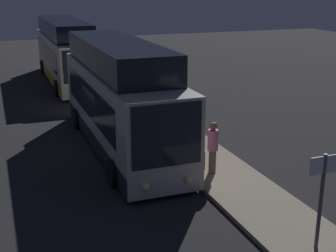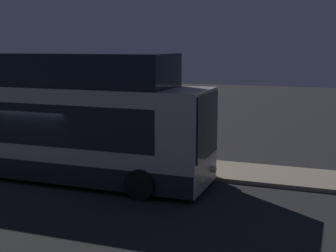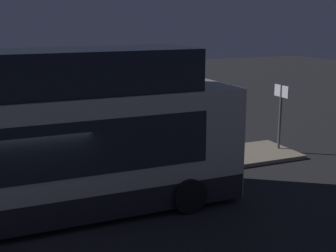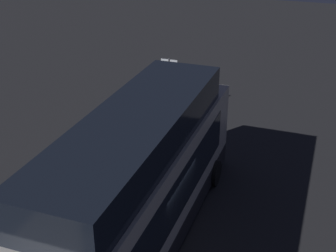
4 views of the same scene
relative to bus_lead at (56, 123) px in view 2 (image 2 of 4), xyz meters
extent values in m
plane|color=#232326|center=(-0.13, -0.27, -1.94)|extent=(80.00, 80.00, 0.00)
cube|color=gray|center=(-0.13, 2.55, -1.87)|extent=(20.00, 2.44, 0.14)
cube|color=#B2ADA8|center=(0.10, 0.00, -0.23)|extent=(10.66, 2.55, 3.10)
cube|color=black|center=(0.10, 0.00, -1.43)|extent=(10.60, 2.57, 0.70)
cube|color=black|center=(-0.16, 0.00, 0.14)|extent=(8.74, 2.58, 1.36)
cube|color=black|center=(5.45, 0.00, 0.23)|extent=(0.06, 2.24, 1.98)
sphere|color=#F9E58C|center=(5.47, 0.70, -1.33)|extent=(0.24, 0.24, 0.24)
sphere|color=#F9E58C|center=(5.47, -0.70, -1.33)|extent=(0.24, 0.24, 0.24)
cylinder|color=black|center=(3.73, 1.28, -1.47)|extent=(0.95, 0.30, 0.95)
cylinder|color=black|center=(3.73, -1.28, -1.47)|extent=(0.95, 0.30, 0.95)
cylinder|color=black|center=(-3.20, 1.28, -1.47)|extent=(0.95, 0.30, 0.95)
cube|color=black|center=(-0.32, 0.00, 1.87)|extent=(9.06, 2.35, 1.09)
cylinder|color=#6B604C|center=(0.25, 2.46, -1.44)|extent=(0.33, 0.33, 0.73)
cylinder|color=#334C8C|center=(0.25, 2.46, -0.75)|extent=(0.48, 0.48, 0.64)
sphere|color=brown|center=(0.25, 2.46, -0.32)|extent=(0.24, 0.24, 0.24)
cube|color=#598C59|center=(0.33, 2.18, -1.02)|extent=(0.31, 0.21, 0.24)
cylinder|color=#6B604C|center=(4.17, 2.18, -1.38)|extent=(0.30, 0.30, 0.85)
cylinder|color=#CC6B8C|center=(4.17, 2.18, -0.58)|extent=(0.44, 0.44, 0.74)
sphere|color=brown|center=(4.17, 2.18, -0.07)|extent=(0.28, 0.28, 0.28)
cylinder|color=#6B604C|center=(0.31, 1.69, -1.43)|extent=(0.33, 0.33, 0.74)
cylinder|color=#BF3333|center=(0.31, 1.69, -0.74)|extent=(0.48, 0.48, 0.64)
sphere|color=#9E7051|center=(0.31, 1.69, -0.30)|extent=(0.24, 0.24, 0.24)
cube|color=#598C59|center=(0.40, 1.97, -1.01)|extent=(0.31, 0.22, 0.24)
cube|color=maroon|center=(3.65, 1.96, -1.47)|extent=(0.37, 0.20, 0.67)
cylinder|color=black|center=(3.65, 1.96, -1.01)|extent=(0.02, 0.02, 0.24)
camera|label=1|loc=(17.98, -4.67, 4.69)|focal=50.00mm
camera|label=2|loc=(9.22, -13.72, 2.70)|focal=50.00mm
camera|label=3|loc=(-1.51, -11.83, 3.21)|focal=50.00mm
camera|label=4|loc=(-10.59, -4.64, 7.54)|focal=50.00mm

